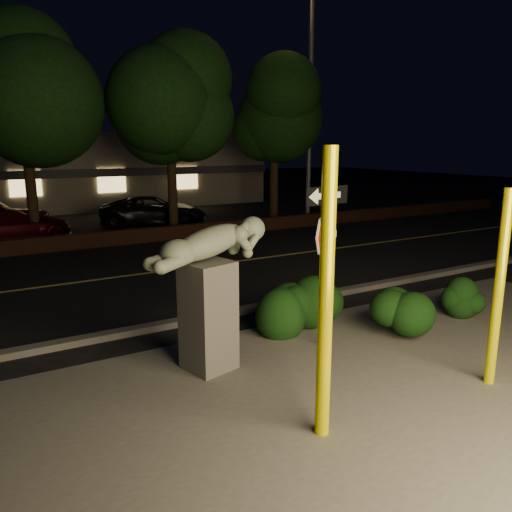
{
  "coord_description": "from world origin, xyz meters",
  "views": [
    {
      "loc": [
        -4.53,
        -5.64,
        3.39
      ],
      "look_at": [
        -0.5,
        1.24,
        1.6
      ],
      "focal_mm": 35.0,
      "sensor_mm": 36.0,
      "label": 1
    }
  ],
  "objects_px": {
    "sculpture": "(210,281)",
    "parked_car_darkred": "(8,225)",
    "parked_car_dark": "(153,211)",
    "yellow_pole_left": "(326,299)",
    "yellow_pole_right": "(499,290)",
    "signpost": "(326,235)",
    "streetlight": "(306,84)"
  },
  "relations": [
    {
      "from": "sculpture",
      "to": "parked_car_darkred",
      "type": "distance_m",
      "value": 12.87
    },
    {
      "from": "parked_car_darkred",
      "to": "parked_car_dark",
      "type": "distance_m",
      "value": 5.75
    },
    {
      "from": "yellow_pole_left",
      "to": "parked_car_darkred",
      "type": "relative_size",
      "value": 0.8
    },
    {
      "from": "yellow_pole_right",
      "to": "signpost",
      "type": "xyz_separation_m",
      "value": [
        -1.25,
        2.28,
        0.53
      ]
    },
    {
      "from": "yellow_pole_left",
      "to": "parked_car_dark",
      "type": "relative_size",
      "value": 0.76
    },
    {
      "from": "streetlight",
      "to": "parked_car_dark",
      "type": "height_order",
      "value": "streetlight"
    },
    {
      "from": "yellow_pole_right",
      "to": "streetlight",
      "type": "xyz_separation_m",
      "value": [
        6.6,
        13.81,
        4.42
      ]
    },
    {
      "from": "parked_car_darkred",
      "to": "signpost",
      "type": "bearing_deg",
      "value": -174.74
    },
    {
      "from": "yellow_pole_left",
      "to": "streetlight",
      "type": "relative_size",
      "value": 0.35
    },
    {
      "from": "sculpture",
      "to": "signpost",
      "type": "bearing_deg",
      "value": -20.53
    },
    {
      "from": "yellow_pole_right",
      "to": "parked_car_darkred",
      "type": "distance_m",
      "value": 16.06
    },
    {
      "from": "parked_car_darkred",
      "to": "yellow_pole_right",
      "type": "bearing_deg",
      "value": -172.72
    },
    {
      "from": "yellow_pole_right",
      "to": "sculpture",
      "type": "height_order",
      "value": "yellow_pole_right"
    },
    {
      "from": "yellow_pole_left",
      "to": "yellow_pole_right",
      "type": "xyz_separation_m",
      "value": [
        2.89,
        -0.19,
        -0.28
      ]
    },
    {
      "from": "yellow_pole_left",
      "to": "sculpture",
      "type": "relative_size",
      "value": 1.48
    },
    {
      "from": "yellow_pole_right",
      "to": "sculpture",
      "type": "xyz_separation_m",
      "value": [
        -3.25,
        2.51,
        -0.01
      ]
    },
    {
      "from": "parked_car_darkred",
      "to": "parked_car_dark",
      "type": "xyz_separation_m",
      "value": [
        5.64,
        1.13,
        0.0
      ]
    },
    {
      "from": "signpost",
      "to": "yellow_pole_right",
      "type": "bearing_deg",
      "value": -68.74
    },
    {
      "from": "streetlight",
      "to": "parked_car_dark",
      "type": "bearing_deg",
      "value": 165.69
    },
    {
      "from": "streetlight",
      "to": "signpost",
      "type": "bearing_deg",
      "value": -115.55
    },
    {
      "from": "parked_car_darkred",
      "to": "sculpture",
      "type": "bearing_deg",
      "value": 176.99
    },
    {
      "from": "streetlight",
      "to": "yellow_pole_left",
      "type": "bearing_deg",
      "value": -116.17
    },
    {
      "from": "sculpture",
      "to": "parked_car_dark",
      "type": "xyz_separation_m",
      "value": [
        3.84,
        13.86,
        -0.79
      ]
    },
    {
      "from": "yellow_pole_right",
      "to": "sculpture",
      "type": "relative_size",
      "value": 1.24
    },
    {
      "from": "yellow_pole_right",
      "to": "parked_car_dark",
      "type": "distance_m",
      "value": 16.39
    },
    {
      "from": "yellow_pole_right",
      "to": "signpost",
      "type": "relative_size",
      "value": 1.03
    },
    {
      "from": "sculpture",
      "to": "streetlight",
      "type": "xyz_separation_m",
      "value": [
        9.85,
        11.3,
        4.42
      ]
    },
    {
      "from": "sculpture",
      "to": "parked_car_dark",
      "type": "relative_size",
      "value": 0.51
    },
    {
      "from": "sculpture",
      "to": "parked_car_darkred",
      "type": "bearing_deg",
      "value": 84.08
    },
    {
      "from": "sculpture",
      "to": "parked_car_dark",
      "type": "height_order",
      "value": "sculpture"
    },
    {
      "from": "streetlight",
      "to": "parked_car_dark",
      "type": "relative_size",
      "value": 2.21
    },
    {
      "from": "signpost",
      "to": "yellow_pole_left",
      "type": "bearing_deg",
      "value": -135.75
    }
  ]
}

